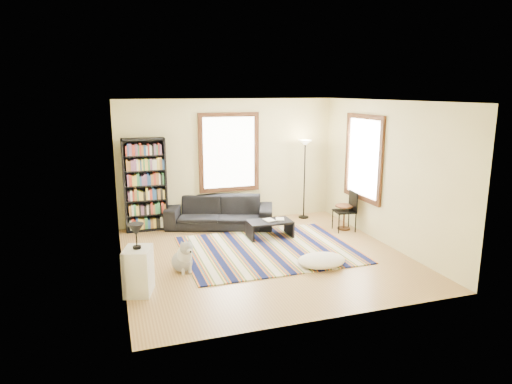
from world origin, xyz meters
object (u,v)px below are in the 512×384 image
object	(u,v)px
folding_chair	(344,211)
floor_cushion	(321,260)
sofa	(220,212)
floor_lamp	(304,180)
bookshelf	(145,185)
dog	(182,255)
coffee_table	(270,229)
side_table	(344,217)
white_cabinet	(138,271)

from	to	relation	value
folding_chair	floor_cushion	bearing A→B (deg)	-122.93
sofa	floor_lamp	distance (m)	2.17
bookshelf	dog	xyz separation A→B (m)	(0.35, -2.55, -0.72)
dog	floor_cushion	bearing A→B (deg)	-29.42
sofa	folding_chair	xyz separation A→B (m)	(2.49, -1.11, 0.09)
folding_chair	dog	world-z (taller)	folding_chair
coffee_table	floor_lamp	distance (m)	1.89
side_table	folding_chair	distance (m)	0.19
coffee_table	floor_cushion	bearing A→B (deg)	-79.83
sofa	dog	xyz separation A→B (m)	(-1.21, -2.28, -0.06)
floor_lamp	sofa	bearing A→B (deg)	-177.25
sofa	white_cabinet	world-z (taller)	white_cabinet
coffee_table	floor_cushion	distance (m)	1.79
folding_chair	dog	xyz separation A→B (m)	(-3.70, -1.18, -0.15)
coffee_table	dog	size ratio (longest dim) A/B	1.61
bookshelf	white_cabinet	xyz separation A→B (m)	(-0.40, -3.21, -0.65)
floor_lamp	white_cabinet	xyz separation A→B (m)	(-4.04, -3.04, -0.58)
side_table	floor_lamp	bearing A→B (deg)	112.52
white_cabinet	floor_cushion	bearing A→B (deg)	18.21
sofa	floor_cushion	size ratio (longest dim) A/B	2.73
coffee_table	folding_chair	bearing A→B (deg)	-1.24
bookshelf	white_cabinet	size ratio (longest dim) A/B	2.86
side_table	coffee_table	bearing A→B (deg)	-178.22
coffee_table	folding_chair	world-z (taller)	folding_chair
coffee_table	dog	xyz separation A→B (m)	(-2.00, -1.21, 0.10)
floor_cushion	side_table	bearing A→B (deg)	51.79
floor_lamp	dog	bearing A→B (deg)	-144.06
bookshelf	coffee_table	world-z (taller)	bookshelf
coffee_table	side_table	distance (m)	1.75
coffee_table	floor_lamp	size ratio (longest dim) A/B	0.48
sofa	floor_lamp	xyz separation A→B (m)	(2.08, 0.10, 0.59)
bookshelf	floor_cushion	xyz separation A→B (m)	(2.67, -3.10, -0.89)
coffee_table	white_cabinet	size ratio (longest dim) A/B	1.29
sofa	bookshelf	world-z (taller)	bookshelf
bookshelf	dog	size ratio (longest dim) A/B	3.58
dog	white_cabinet	bearing A→B (deg)	-154.93
sofa	folding_chair	bearing A→B (deg)	-4.01
floor_lamp	folding_chair	size ratio (longest dim) A/B	2.16
coffee_table	side_table	world-z (taller)	side_table
bookshelf	sofa	bearing A→B (deg)	-9.84
sofa	dog	world-z (taller)	sofa
bookshelf	floor_lamp	distance (m)	3.64
sofa	coffee_table	world-z (taller)	sofa
white_cabinet	side_table	bearing A→B (deg)	39.31
folding_chair	white_cabinet	bearing A→B (deg)	-151.88
coffee_table	side_table	size ratio (longest dim) A/B	1.67
sofa	side_table	distance (m)	2.74
sofa	folding_chair	distance (m)	2.73
floor_cushion	side_table	distance (m)	2.32
folding_chair	sofa	bearing A→B (deg)	161.79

